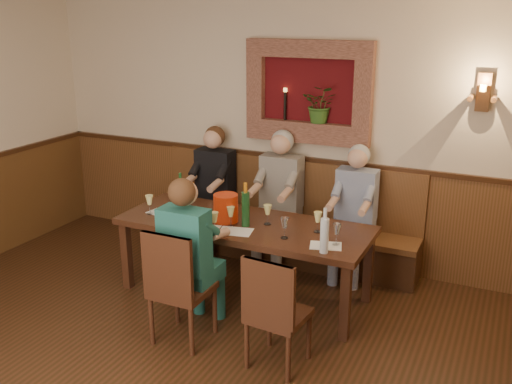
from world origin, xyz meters
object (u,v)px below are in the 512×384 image
chair_near_left (182,308)px  wine_bottle_green_a (246,208)px  person_bench_mid (278,210)px  person_chair_front (192,269)px  person_bench_right (353,224)px  bench (282,231)px  dining_table (244,230)px  person_bench_left (212,201)px  chair_near_right (277,333)px  wine_bottle_green_b (181,195)px  water_bottle (324,235)px  spittoon_bucket (226,208)px

chair_near_left → wine_bottle_green_a: bearing=79.2°
person_bench_mid → person_chair_front: person_bench_mid is taller
person_bench_right → wine_bottle_green_a: bearing=-130.0°
bench → person_chair_front: size_ratio=2.14×
wine_bottle_green_a → dining_table: bearing=124.9°
person_bench_left → wine_bottle_green_a: size_ratio=3.46×
chair_near_right → wine_bottle_green_b: wine_bottle_green_b is taller
dining_table → wine_bottle_green_a: wine_bottle_green_a is taller
person_bench_right → water_bottle: size_ratio=3.60×
chair_near_left → spittoon_bucket: size_ratio=3.83×
chair_near_left → person_bench_left: bearing=111.6°
chair_near_right → wine_bottle_green_a: wine_bottle_green_a is taller
dining_table → spittoon_bucket: bearing=-165.1°
dining_table → chair_near_left: chair_near_left is taller
person_bench_mid → spittoon_bucket: 0.94m
wine_bottle_green_a → wine_bottle_green_b: bearing=170.5°
bench → chair_near_left: size_ratio=2.96×
person_chair_front → wine_bottle_green_b: person_chair_front is taller
person_chair_front → wine_bottle_green_a: bearing=76.9°
bench → chair_near_left: (-0.11, -1.89, -0.03)m
dining_table → wine_bottle_green_b: size_ratio=6.27×
person_bench_mid → person_bench_right: bearing=0.2°
person_chair_front → chair_near_right: bearing=-10.7°
wine_bottle_green_b → bench: bearing=50.5°
bench → wine_bottle_green_a: size_ratio=7.22×
person_bench_right → wine_bottle_green_b: person_bench_right is taller
wine_bottle_green_b → water_bottle: bearing=-13.8°
chair_near_left → wine_bottle_green_a: (0.16, 0.87, 0.63)m
water_bottle → dining_table: bearing=159.1°
dining_table → person_bench_mid: (-0.01, 0.84, -0.07)m
chair_near_left → wine_bottle_green_a: 1.09m
chair_near_right → person_bench_right: size_ratio=0.68×
wine_bottle_green_a → person_chair_front: bearing=-103.1°
spittoon_bucket → wine_bottle_green_b: size_ratio=0.69×
bench → person_bench_right: (0.82, -0.10, 0.25)m
wine_bottle_green_a → wine_bottle_green_b: 0.80m
chair_near_left → person_bench_mid: bearing=86.6°
water_bottle → wine_bottle_green_b: bearing=166.2°
person_chair_front → wine_bottle_green_b: (-0.62, 0.83, 0.33)m
spittoon_bucket → person_bench_right: bearing=41.7°
spittoon_bucket → chair_near_left: bearing=-86.2°
person_bench_right → wine_bottle_green_a: size_ratio=3.35×
wine_bottle_green_a → water_bottle: bearing=-17.6°
dining_table → person_chair_front: 0.79m
person_chair_front → water_bottle: size_ratio=3.62×
person_bench_mid → spittoon_bucket: size_ratio=5.53×
person_bench_right → person_chair_front: (-0.93, -1.62, 0.00)m
chair_near_right → spittoon_bucket: (-0.92, 0.90, 0.61)m
bench → person_bench_left: (-0.83, -0.11, 0.27)m
water_bottle → chair_near_left: bearing=-149.4°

